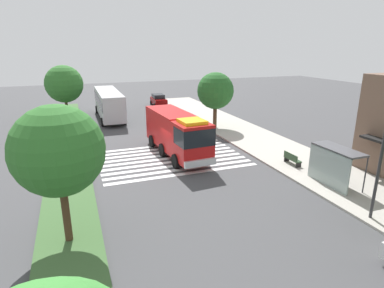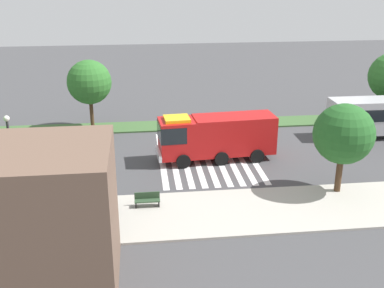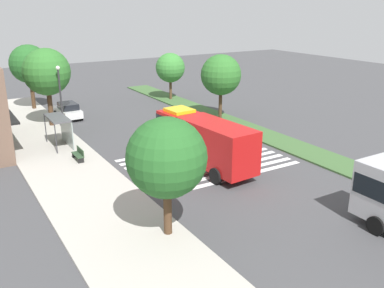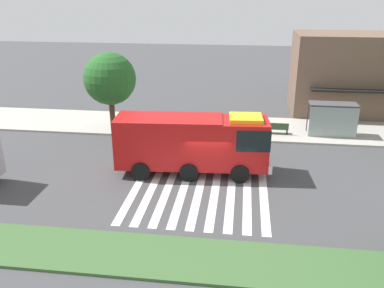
{
  "view_description": "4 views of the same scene",
  "coord_description": "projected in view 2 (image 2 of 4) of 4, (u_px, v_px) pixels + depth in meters",
  "views": [
    {
      "loc": [
        23.72,
        -7.15,
        8.89
      ],
      "look_at": [
        0.64,
        1.45,
        1.36
      ],
      "focal_mm": 30.09,
      "sensor_mm": 36.0,
      "label": 1
    },
    {
      "loc": [
        4.89,
        34.76,
        14.34
      ],
      "look_at": [
        0.83,
        0.19,
        1.19
      ],
      "focal_mm": 43.84,
      "sensor_mm": 36.0,
      "label": 2
    },
    {
      "loc": [
        -25.13,
        16.3,
        11.23
      ],
      "look_at": [
        -0.09,
        1.11,
        1.51
      ],
      "focal_mm": 39.52,
      "sensor_mm": 36.0,
      "label": 3
    },
    {
      "loc": [
        1.87,
        -21.98,
        10.74
      ],
      "look_at": [
        -1.09,
        0.94,
        1.78
      ],
      "focal_mm": 38.03,
      "sensor_mm": 36.0,
      "label": 4
    }
  ],
  "objects": [
    {
      "name": "sidewalk_tree_far_west",
      "position": [
        344.0,
        134.0,
        30.36
      ],
      "size": [
        3.97,
        3.97,
        6.07
      ],
      "color": "#47301E",
      "rests_on": "sidewalk"
    },
    {
      "name": "bench_near_shelter",
      "position": [
        147.0,
        200.0,
        29.61
      ],
      "size": [
        1.6,
        0.5,
        0.9
      ],
      "color": "#2D472D",
      "rests_on": "sidewalk"
    },
    {
      "name": "median_tree_west",
      "position": [
        89.0,
        82.0,
        42.69
      ],
      "size": [
        4.05,
        4.05,
        6.43
      ],
      "color": "#47301E",
      "rests_on": "median_strip"
    },
    {
      "name": "fire_truck",
      "position": [
        213.0,
        135.0,
        36.59
      ],
      "size": [
        9.44,
        3.27,
        3.69
      ],
      "rotation": [
        0.0,
        0.0,
        0.07
      ],
      "color": "#B71414",
      "rests_on": "ground_plane"
    },
    {
      "name": "crosswalk",
      "position": [
        206.0,
        156.0,
        37.94
      ],
      "size": [
        7.65,
        11.65,
        0.01
      ],
      "color": "silver",
      "rests_on": "ground_plane"
    },
    {
      "name": "street_lamp",
      "position": [
        12.0,
        154.0,
        28.64
      ],
      "size": [
        0.36,
        0.36,
        5.96
      ],
      "color": "#2D2D30",
      "rests_on": "sidewalk"
    },
    {
      "name": "bus_stop_shelter",
      "position": [
        81.0,
        184.0,
        28.68
      ],
      "size": [
        3.5,
        1.4,
        2.46
      ],
      "color": "#4C4C51",
      "rests_on": "sidewalk"
    },
    {
      "name": "sidewalk",
      "position": [
        222.0,
        212.0,
        29.14
      ],
      "size": [
        60.0,
        5.85,
        0.14
      ],
      "primitive_type": "cube",
      "color": "#ADA89E",
      "rests_on": "ground_plane"
    },
    {
      "name": "median_strip",
      "position": [
        191.0,
        125.0,
        45.28
      ],
      "size": [
        60.0,
        3.0,
        0.14
      ],
      "primitive_type": "cube",
      "color": "#3D6033",
      "rests_on": "ground_plane"
    },
    {
      "name": "ground_plane",
      "position": [
        202.0,
        157.0,
        37.9
      ],
      "size": [
        120.0,
        120.0,
        0.0
      ],
      "primitive_type": "plane",
      "color": "#424244"
    }
  ]
}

